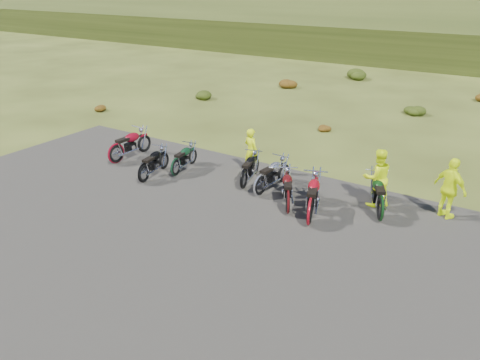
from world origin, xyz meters
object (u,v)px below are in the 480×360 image
Objects in this scene: motorcycle_3 at (260,196)px; person_middle at (251,151)px; motorcycle_7 at (379,221)px; motorcycle_0 at (145,183)px.

person_middle is at bearing 45.55° from motorcycle_3.
person_middle is at bearing 51.88° from motorcycle_7.
person_middle is (-1.33, 1.57, 0.84)m from motorcycle_3.
person_middle is (2.69, 2.85, 0.84)m from motorcycle_0.
motorcycle_3 is 2.23m from person_middle.
motorcycle_0 is 0.90× the size of motorcycle_7.
motorcycle_7 is 1.32× the size of person_middle.
motorcycle_0 is 8.09m from motorcycle_7.
motorcycle_7 is (7.91, 1.71, 0.00)m from motorcycle_0.
person_middle reaches higher than motorcycle_0.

